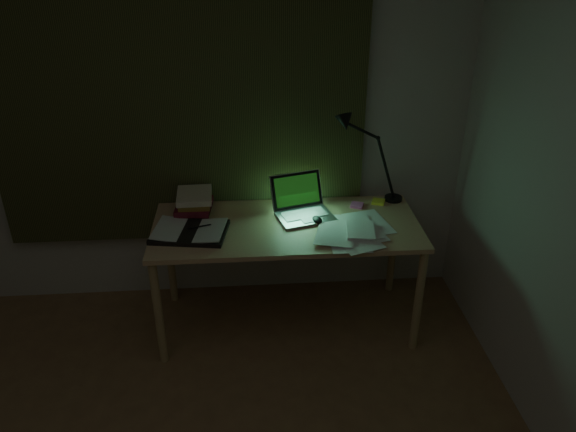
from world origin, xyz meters
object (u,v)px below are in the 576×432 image
object	(u,v)px
open_textbook	(190,231)
book_stack	(194,203)
desk_lamp	(397,156)
laptop	(306,200)
loose_papers	(351,230)
desk	(286,275)

from	to	relation	value
open_textbook	book_stack	xyz separation A→B (m)	(0.01, 0.26, 0.05)
book_stack	desk_lamp	size ratio (longest dim) A/B	0.41
book_stack	laptop	bearing A→B (deg)	-10.63
laptop	open_textbook	distance (m)	0.69
loose_papers	book_stack	bearing A→B (deg)	161.09
book_stack	desk_lamp	xyz separation A→B (m)	(1.23, 0.07, 0.23)
open_textbook	desk_lamp	xyz separation A→B (m)	(1.24, 0.34, 0.28)
desk	laptop	xyz separation A→B (m)	(0.12, 0.07, 0.47)
laptop	book_stack	world-z (taller)	laptop
laptop	loose_papers	world-z (taller)	laptop
book_stack	desk_lamp	world-z (taller)	desk_lamp
desk	open_textbook	distance (m)	0.66
loose_papers	open_textbook	bearing A→B (deg)	177.17
desk_lamp	open_textbook	bearing A→B (deg)	-155.18
desk	desk_lamp	distance (m)	0.98
laptop	loose_papers	xyz separation A→B (m)	(0.24, -0.18, -0.10)
laptop	desk_lamp	size ratio (longest dim) A/B	0.61
desk	open_textbook	world-z (taller)	open_textbook
book_stack	desk	bearing A→B (deg)	-19.97
desk_lamp	book_stack	bearing A→B (deg)	-166.89
desk	laptop	distance (m)	0.49
desk_lamp	loose_papers	bearing A→B (deg)	-121.85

